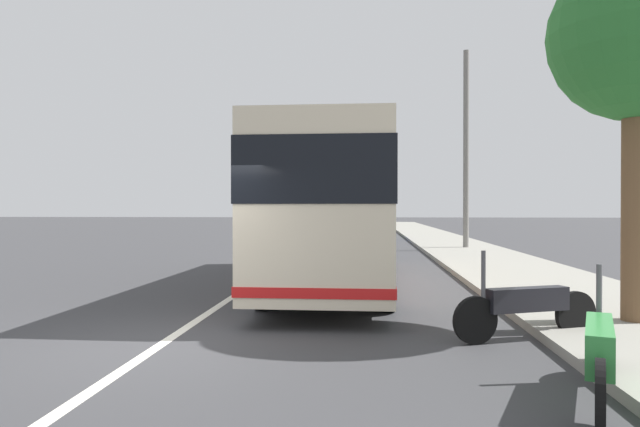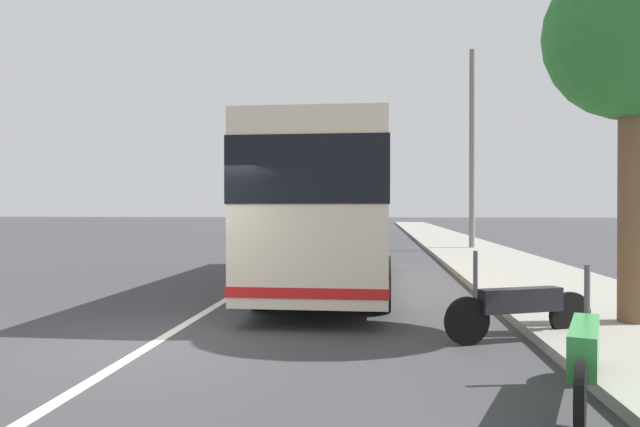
# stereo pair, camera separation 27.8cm
# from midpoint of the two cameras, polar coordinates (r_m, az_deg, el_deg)

# --- Properties ---
(ground_plane) EXTENTS (220.00, 220.00, 0.00)m
(ground_plane) POSITION_cam_midpoint_polar(r_m,az_deg,el_deg) (8.36, -16.38, -12.35)
(ground_plane) COLOR #38383A
(sidewalk_curb) EXTENTS (110.00, 3.60, 0.14)m
(sidewalk_curb) POSITION_cam_midpoint_polar(r_m,az_deg,el_deg) (18.16, 17.61, -5.15)
(sidewalk_curb) COLOR gray
(sidewalk_curb) RESTS_ON ground
(lane_divider_line) EXTENTS (110.00, 0.16, 0.01)m
(lane_divider_line) POSITION_cam_midpoint_polar(r_m,az_deg,el_deg) (17.94, -4.83, -5.41)
(lane_divider_line) COLOR silver
(lane_divider_line) RESTS_ON ground
(coach_bus) EXTENTS (10.93, 2.63, 3.39)m
(coach_bus) POSITION_cam_midpoint_polar(r_m,az_deg,el_deg) (13.85, 1.10, 0.89)
(coach_bus) COLOR beige
(coach_bus) RESTS_ON ground
(motorcycle_nearest_curb) EXTENTS (2.20, 0.91, 1.26)m
(motorcycle_nearest_curb) POSITION_cam_midpoint_polar(r_m,az_deg,el_deg) (6.19, 24.84, -12.36)
(motorcycle_nearest_curb) COLOR black
(motorcycle_nearest_curb) RESTS_ON ground
(motorcycle_by_tree) EXTENTS (0.92, 2.18, 1.28)m
(motorcycle_by_tree) POSITION_cam_midpoint_polar(r_m,az_deg,el_deg) (8.60, 18.94, -8.71)
(motorcycle_by_tree) COLOR black
(motorcycle_by_tree) RESTS_ON ground
(car_behind_bus) EXTENTS (4.36, 2.06, 1.50)m
(car_behind_bus) POSITION_cam_midpoint_polar(r_m,az_deg,el_deg) (33.68, 3.38, -1.42)
(car_behind_bus) COLOR navy
(car_behind_bus) RESTS_ON ground
(car_far_distant) EXTENTS (4.20, 2.03, 1.56)m
(car_far_distant) POSITION_cam_midpoint_polar(r_m,az_deg,el_deg) (38.73, 3.24, -1.14)
(car_far_distant) COLOR #2D7238
(car_far_distant) RESTS_ON ground
(car_oncoming) EXTENTS (4.30, 1.99, 1.48)m
(car_oncoming) POSITION_cam_midpoint_polar(r_m,az_deg,el_deg) (53.50, 3.84, -0.72)
(car_oncoming) COLOR black
(car_oncoming) RESTS_ON ground
(roadside_tree_near_camera) EXTENTS (2.63, 2.63, 5.83)m
(roadside_tree_near_camera) POSITION_cam_midpoint_polar(r_m,az_deg,el_deg) (10.24, 28.30, 14.93)
(roadside_tree_near_camera) COLOR brown
(roadside_tree_near_camera) RESTS_ON ground
(utility_pole) EXTENTS (0.25, 0.25, 8.82)m
(utility_pole) POSITION_cam_midpoint_polar(r_m,az_deg,el_deg) (26.20, 14.02, 6.10)
(utility_pole) COLOR slate
(utility_pole) RESTS_ON ground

